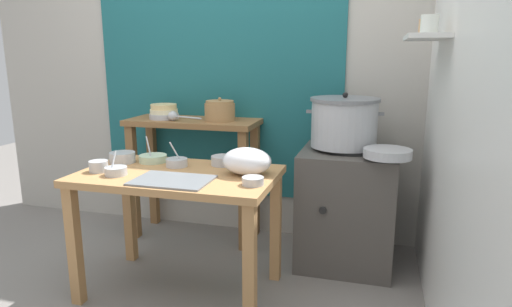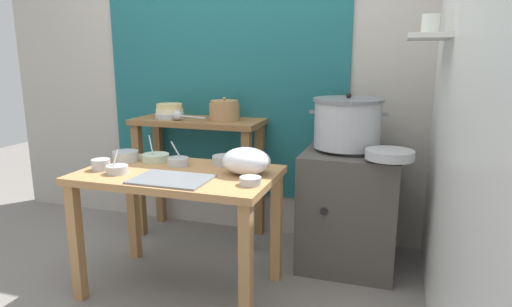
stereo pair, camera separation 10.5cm
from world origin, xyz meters
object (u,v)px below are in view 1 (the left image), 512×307
object	(u,v)px
serving_tray	(172,180)
bowl_stack_enamel	(164,112)
prep_bowl_1	(253,181)
prep_bowl_0	(177,162)
prep_bowl_6	(223,160)
prep_table	(178,191)
ladle	(174,116)
clay_pot	(220,111)
prep_bowl_3	(122,157)
plastic_bag	(247,161)
wide_pan	(387,153)
stove_block	(346,206)
prep_bowl_5	(99,166)
steamer_pot	(344,122)
prep_bowl_2	(116,171)
prep_bowl_4	(153,158)
back_shelf_table	(194,149)

from	to	relation	value
serving_tray	bowl_stack_enamel	bearing A→B (deg)	118.81
prep_bowl_1	bowl_stack_enamel	bearing A→B (deg)	136.65
prep_bowl_0	prep_bowl_6	size ratio (longest dim) A/B	1.08
prep_table	ladle	bearing A→B (deg)	116.67
clay_pot	prep_bowl_3	size ratio (longest dim) A/B	1.41
plastic_bag	prep_bowl_0	distance (m)	0.45
prep_bowl_3	bowl_stack_enamel	bearing A→B (deg)	93.26
prep_bowl_6	prep_bowl_1	bearing A→B (deg)	-50.84
serving_tray	wide_pan	size ratio (longest dim) A/B	1.45
clay_pot	prep_bowl_6	bearing A→B (deg)	-68.53
prep_table	prep_bowl_0	world-z (taller)	prep_bowl_0
stove_block	serving_tray	xyz separation A→B (m)	(-0.84, -0.82, 0.34)
bowl_stack_enamel	prep_bowl_5	world-z (taller)	bowl_stack_enamel
prep_table	ladle	xyz separation A→B (m)	(-0.34, 0.67, 0.33)
serving_tray	prep_bowl_0	size ratio (longest dim) A/B	2.63
prep_table	steamer_pot	world-z (taller)	steamer_pot
prep_bowl_2	prep_bowl_6	world-z (taller)	prep_bowl_2
bowl_stack_enamel	prep_bowl_1	distance (m)	1.30
plastic_bag	prep_bowl_4	world-z (taller)	prep_bowl_4
serving_tray	prep_bowl_4	distance (m)	0.47
prep_table	prep_bowl_5	distance (m)	0.47
clay_pot	prep_bowl_6	xyz separation A→B (m)	(0.22, -0.55, -0.22)
clay_pot	wide_pan	size ratio (longest dim) A/B	0.79
steamer_pot	serving_tray	size ratio (longest dim) A/B	1.22
steamer_pot	wide_pan	world-z (taller)	steamer_pot
prep_bowl_0	prep_table	bearing A→B (deg)	-62.69
bowl_stack_enamel	prep_bowl_6	world-z (taller)	bowl_stack_enamel
serving_tray	prep_bowl_1	bearing A→B (deg)	6.55
ladle	prep_bowl_5	distance (m)	0.80
bowl_stack_enamel	wide_pan	xyz separation A→B (m)	(1.58, -0.34, -0.14)
back_shelf_table	prep_bowl_6	distance (m)	0.70
steamer_pot	prep_bowl_0	distance (m)	1.09
prep_bowl_3	prep_bowl_2	bearing A→B (deg)	-64.79
wide_pan	prep_bowl_3	size ratio (longest dim) A/B	1.79
back_shelf_table	prep_bowl_3	xyz separation A→B (m)	(-0.18, -0.66, 0.08)
stove_block	ladle	distance (m)	1.35
stove_block	clay_pot	bearing A→B (deg)	171.99
steamer_pot	prep_bowl_1	world-z (taller)	steamer_pot
clay_pot	prep_bowl_5	world-z (taller)	clay_pot
ladle	clay_pot	bearing A→B (deg)	19.70
prep_bowl_1	prep_bowl_2	distance (m)	0.77
serving_tray	prep_bowl_2	world-z (taller)	prep_bowl_2
prep_table	prep_bowl_2	xyz separation A→B (m)	(-0.30, -0.14, 0.14)
plastic_bag	prep_bowl_5	size ratio (longest dim) A/B	2.60
back_shelf_table	prep_bowl_0	distance (m)	0.69
prep_bowl_6	prep_bowl_0	bearing A→B (deg)	-157.21
stove_block	plastic_bag	size ratio (longest dim) A/B	2.87
clay_pot	prep_bowl_0	xyz separation A→B (m)	(-0.03, -0.66, -0.22)
prep_table	clay_pot	bearing A→B (deg)	92.26
clay_pot	ladle	size ratio (longest dim) A/B	0.77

